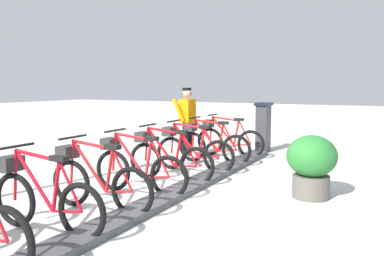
{
  "coord_description": "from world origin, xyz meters",
  "views": [
    {
      "loc": [
        -3.03,
        5.3,
        1.74
      ],
      "look_at": [
        0.5,
        -1.48,
        0.9
      ],
      "focal_mm": 37.24,
      "sensor_mm": 36.0,
      "label": 1
    }
  ],
  "objects_px": {
    "worker_near_rack": "(187,119)",
    "planter_bush": "(312,163)",
    "bike_docked_0": "(227,139)",
    "bike_docked_4": "(136,167)",
    "bike_docked_1": "(211,144)",
    "bike_docked_5": "(96,180)",
    "payment_kiosk": "(263,126)",
    "bike_docked_3": "(167,158)",
    "bike_docked_2": "(191,150)",
    "bike_docked_6": "(42,197)"
  },
  "relations": [
    {
      "from": "worker_near_rack",
      "to": "planter_bush",
      "type": "relative_size",
      "value": 1.71
    },
    {
      "from": "bike_docked_0",
      "to": "bike_docked_4",
      "type": "xyz_separation_m",
      "value": [
        0.0,
        3.77,
        0.0
      ]
    },
    {
      "from": "bike_docked_1",
      "to": "bike_docked_5",
      "type": "relative_size",
      "value": 1.0
    },
    {
      "from": "payment_kiosk",
      "to": "bike_docked_0",
      "type": "height_order",
      "value": "payment_kiosk"
    },
    {
      "from": "worker_near_rack",
      "to": "bike_docked_0",
      "type": "bearing_deg",
      "value": -159.04
    },
    {
      "from": "bike_docked_3",
      "to": "bike_docked_4",
      "type": "xyz_separation_m",
      "value": [
        0.0,
        0.94,
        0.0
      ]
    },
    {
      "from": "bike_docked_1",
      "to": "bike_docked_3",
      "type": "height_order",
      "value": "same"
    },
    {
      "from": "bike_docked_2",
      "to": "worker_near_rack",
      "type": "distance_m",
      "value": 1.85
    },
    {
      "from": "bike_docked_0",
      "to": "bike_docked_5",
      "type": "xyz_separation_m",
      "value": [
        0.0,
        4.71,
        0.0
      ]
    },
    {
      "from": "bike_docked_6",
      "to": "bike_docked_0",
      "type": "bearing_deg",
      "value": -90.0
    },
    {
      "from": "bike_docked_1",
      "to": "bike_docked_2",
      "type": "distance_m",
      "value": 0.94
    },
    {
      "from": "worker_near_rack",
      "to": "bike_docked_5",
      "type": "bearing_deg",
      "value": 101.81
    },
    {
      "from": "bike_docked_4",
      "to": "bike_docked_6",
      "type": "xyz_separation_m",
      "value": [
        0.0,
        1.88,
        0.0
      ]
    },
    {
      "from": "payment_kiosk",
      "to": "bike_docked_0",
      "type": "relative_size",
      "value": 0.74
    },
    {
      "from": "bike_docked_4",
      "to": "planter_bush",
      "type": "height_order",
      "value": "bike_docked_4"
    },
    {
      "from": "bike_docked_1",
      "to": "bike_docked_0",
      "type": "bearing_deg",
      "value": -90.0
    },
    {
      "from": "bike_docked_2",
      "to": "bike_docked_3",
      "type": "relative_size",
      "value": 1.0
    },
    {
      "from": "planter_bush",
      "to": "bike_docked_0",
      "type": "bearing_deg",
      "value": -47.12
    },
    {
      "from": "bike_docked_4",
      "to": "bike_docked_3",
      "type": "bearing_deg",
      "value": -90.0
    },
    {
      "from": "bike_docked_3",
      "to": "bike_docked_1",
      "type": "bearing_deg",
      "value": -90.0
    },
    {
      "from": "bike_docked_1",
      "to": "payment_kiosk",
      "type": "bearing_deg",
      "value": -106.1
    },
    {
      "from": "payment_kiosk",
      "to": "worker_near_rack",
      "type": "relative_size",
      "value": 0.77
    },
    {
      "from": "bike_docked_4",
      "to": "bike_docked_1",
      "type": "bearing_deg",
      "value": -90.0
    },
    {
      "from": "payment_kiosk",
      "to": "bike_docked_3",
      "type": "distance_m",
      "value": 3.91
    },
    {
      "from": "bike_docked_2",
      "to": "bike_docked_3",
      "type": "distance_m",
      "value": 0.94
    },
    {
      "from": "bike_docked_5",
      "to": "worker_near_rack",
      "type": "bearing_deg",
      "value": -78.19
    },
    {
      "from": "bike_docked_1",
      "to": "bike_docked_2",
      "type": "xyz_separation_m",
      "value": [
        0.0,
        0.94,
        0.0
      ]
    },
    {
      "from": "bike_docked_2",
      "to": "bike_docked_5",
      "type": "height_order",
      "value": "same"
    },
    {
      "from": "payment_kiosk",
      "to": "worker_near_rack",
      "type": "distance_m",
      "value": 2.05
    },
    {
      "from": "bike_docked_2",
      "to": "planter_bush",
      "type": "height_order",
      "value": "bike_docked_2"
    },
    {
      "from": "bike_docked_2",
      "to": "bike_docked_5",
      "type": "relative_size",
      "value": 1.0
    },
    {
      "from": "payment_kiosk",
      "to": "planter_bush",
      "type": "distance_m",
      "value": 4.22
    },
    {
      "from": "bike_docked_5",
      "to": "payment_kiosk",
      "type": "bearing_deg",
      "value": -95.68
    },
    {
      "from": "worker_near_rack",
      "to": "planter_bush",
      "type": "bearing_deg",
      "value": 145.46
    },
    {
      "from": "bike_docked_2",
      "to": "bike_docked_6",
      "type": "xyz_separation_m",
      "value": [
        0.0,
        3.77,
        0.0
      ]
    },
    {
      "from": "bike_docked_5",
      "to": "planter_bush",
      "type": "bearing_deg",
      "value": -141.47
    },
    {
      "from": "bike_docked_1",
      "to": "planter_bush",
      "type": "xyz_separation_m",
      "value": [
        -2.51,
        1.77,
        0.11
      ]
    },
    {
      "from": "bike_docked_0",
      "to": "bike_docked_4",
      "type": "distance_m",
      "value": 3.77
    },
    {
      "from": "bike_docked_0",
      "to": "planter_bush",
      "type": "bearing_deg",
      "value": 132.88
    },
    {
      "from": "bike_docked_1",
      "to": "bike_docked_5",
      "type": "height_order",
      "value": "same"
    },
    {
      "from": "bike_docked_5",
      "to": "bike_docked_3",
      "type": "bearing_deg",
      "value": -90.0
    },
    {
      "from": "bike_docked_5",
      "to": "planter_bush",
      "type": "relative_size",
      "value": 1.77
    },
    {
      "from": "bike_docked_0",
      "to": "worker_near_rack",
      "type": "height_order",
      "value": "worker_near_rack"
    },
    {
      "from": "bike_docked_3",
      "to": "planter_bush",
      "type": "xyz_separation_m",
      "value": [
        -2.51,
        -0.12,
        0.11
      ]
    },
    {
      "from": "bike_docked_3",
      "to": "bike_docked_2",
      "type": "bearing_deg",
      "value": -90.0
    },
    {
      "from": "bike_docked_1",
      "to": "bike_docked_3",
      "type": "bearing_deg",
      "value": 90.0
    },
    {
      "from": "bike_docked_2",
      "to": "payment_kiosk",
      "type": "bearing_deg",
      "value": -101.07
    },
    {
      "from": "bike_docked_2",
      "to": "bike_docked_5",
      "type": "distance_m",
      "value": 2.83
    },
    {
      "from": "bike_docked_3",
      "to": "bike_docked_5",
      "type": "distance_m",
      "value": 1.88
    },
    {
      "from": "bike_docked_0",
      "to": "bike_docked_5",
      "type": "distance_m",
      "value": 4.71
    }
  ]
}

